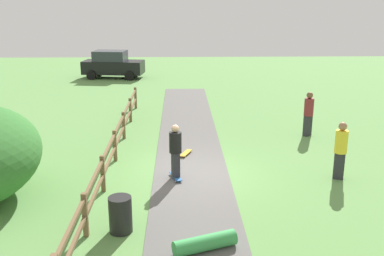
{
  "coord_description": "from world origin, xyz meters",
  "views": [
    {
      "loc": [
        -0.37,
        -13.42,
        5.42
      ],
      "look_at": [
        0.08,
        1.84,
        1.0
      ],
      "focal_mm": 41.84,
      "sensor_mm": 36.0,
      "label": 1
    }
  ],
  "objects_px": {
    "bystander_yellow": "(341,148)",
    "skateboard_loose": "(186,153)",
    "skater_riding": "(175,149)",
    "skater_fallen": "(206,245)",
    "trash_bin": "(120,215)",
    "parked_car_black": "(113,64)",
    "bystander_maroon": "(309,112)"
  },
  "relations": [
    {
      "from": "trash_bin",
      "to": "bystander_yellow",
      "type": "bearing_deg",
      "value": 26.07
    },
    {
      "from": "trash_bin",
      "to": "bystander_yellow",
      "type": "xyz_separation_m",
      "value": [
        6.38,
        3.12,
        0.57
      ]
    },
    {
      "from": "parked_car_black",
      "to": "skater_fallen",
      "type": "bearing_deg",
      "value": -77.09
    },
    {
      "from": "trash_bin",
      "to": "skateboard_loose",
      "type": "distance_m",
      "value": 5.69
    },
    {
      "from": "parked_car_black",
      "to": "trash_bin",
      "type": "bearing_deg",
      "value": -81.56
    },
    {
      "from": "skater_riding",
      "to": "skateboard_loose",
      "type": "height_order",
      "value": "skater_riding"
    },
    {
      "from": "bystander_maroon",
      "to": "skateboard_loose",
      "type": "bearing_deg",
      "value": -155.82
    },
    {
      "from": "trash_bin",
      "to": "skater_riding",
      "type": "distance_m",
      "value": 3.53
    },
    {
      "from": "skater_riding",
      "to": "bystander_yellow",
      "type": "height_order",
      "value": "bystander_yellow"
    },
    {
      "from": "skater_fallen",
      "to": "skateboard_loose",
      "type": "relative_size",
      "value": 1.83
    },
    {
      "from": "trash_bin",
      "to": "bystander_yellow",
      "type": "distance_m",
      "value": 7.13
    },
    {
      "from": "skater_riding",
      "to": "skateboard_loose",
      "type": "bearing_deg",
      "value": 80.82
    },
    {
      "from": "skater_riding",
      "to": "bystander_yellow",
      "type": "xyz_separation_m",
      "value": [
        5.08,
        -0.11,
        0.03
      ]
    },
    {
      "from": "skater_fallen",
      "to": "parked_car_black",
      "type": "height_order",
      "value": "parked_car_black"
    },
    {
      "from": "skateboard_loose",
      "to": "bystander_maroon",
      "type": "distance_m",
      "value": 5.58
    },
    {
      "from": "skater_riding",
      "to": "parked_car_black",
      "type": "distance_m",
      "value": 19.24
    },
    {
      "from": "trash_bin",
      "to": "bystander_maroon",
      "type": "distance_m",
      "value": 10.2
    },
    {
      "from": "bystander_maroon",
      "to": "parked_car_black",
      "type": "bearing_deg",
      "value": 124.88
    },
    {
      "from": "parked_car_black",
      "to": "bystander_maroon",
      "type": "bearing_deg",
      "value": -55.12
    },
    {
      "from": "bystander_yellow",
      "to": "bystander_maroon",
      "type": "relative_size",
      "value": 1.0
    },
    {
      "from": "skater_riding",
      "to": "parked_car_black",
      "type": "bearing_deg",
      "value": 103.7
    },
    {
      "from": "skater_riding",
      "to": "bystander_yellow",
      "type": "bearing_deg",
      "value": -1.28
    },
    {
      "from": "trash_bin",
      "to": "parked_car_black",
      "type": "relative_size",
      "value": 0.2
    },
    {
      "from": "bystander_yellow",
      "to": "parked_car_black",
      "type": "relative_size",
      "value": 0.42
    },
    {
      "from": "bystander_yellow",
      "to": "skateboard_loose",
      "type": "bearing_deg",
      "value": 153.93
    },
    {
      "from": "trash_bin",
      "to": "parked_car_black",
      "type": "height_order",
      "value": "parked_car_black"
    },
    {
      "from": "skater_riding",
      "to": "parked_car_black",
      "type": "height_order",
      "value": "parked_car_black"
    },
    {
      "from": "skateboard_loose",
      "to": "bystander_maroon",
      "type": "relative_size",
      "value": 0.45
    },
    {
      "from": "skater_fallen",
      "to": "parked_car_black",
      "type": "xyz_separation_m",
      "value": [
        -5.26,
        22.94,
        0.76
      ]
    },
    {
      "from": "bystander_yellow",
      "to": "parked_car_black",
      "type": "bearing_deg",
      "value": 117.13
    },
    {
      "from": "skateboard_loose",
      "to": "bystander_maroon",
      "type": "bearing_deg",
      "value": 24.18
    },
    {
      "from": "skater_riding",
      "to": "skater_fallen",
      "type": "relative_size",
      "value": 1.17
    }
  ]
}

